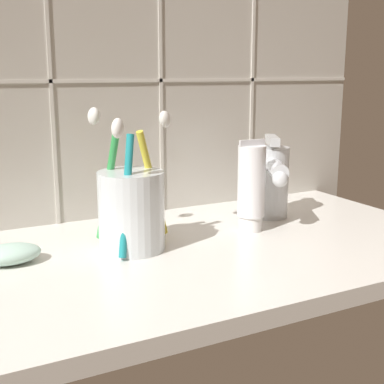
# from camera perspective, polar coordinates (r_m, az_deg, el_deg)

# --- Properties ---
(sink_counter) EXTENTS (0.65, 0.38, 0.02)m
(sink_counter) POSITION_cam_1_polar(r_m,az_deg,el_deg) (0.68, 2.00, -6.42)
(sink_counter) COLOR silver
(sink_counter) RESTS_ON ground
(tile_wall_backsplash) EXTENTS (0.75, 0.02, 0.58)m
(tile_wall_backsplash) POSITION_cam_1_polar(r_m,az_deg,el_deg) (0.81, -4.76, 16.68)
(tile_wall_backsplash) COLOR #B7B2A8
(tile_wall_backsplash) RESTS_ON ground
(toothbrush_cup) EXTENTS (0.11, 0.12, 0.17)m
(toothbrush_cup) POSITION_cam_1_polar(r_m,az_deg,el_deg) (0.65, -6.50, -1.69)
(toothbrush_cup) COLOR silver
(toothbrush_cup) RESTS_ON sink_counter
(toothpaste_tube) EXTENTS (0.04, 0.04, 0.12)m
(toothpaste_tube) POSITION_cam_1_polar(r_m,az_deg,el_deg) (0.72, 6.34, 0.58)
(toothpaste_tube) COLOR white
(toothpaste_tube) RESTS_ON sink_counter
(sink_faucet) EXTENTS (0.08, 0.11, 0.12)m
(sink_faucet) POSITION_cam_1_polar(r_m,az_deg,el_deg) (0.79, 8.51, 1.36)
(sink_faucet) COLOR silver
(sink_faucet) RESTS_ON sink_counter
(soap_bar) EXTENTS (0.07, 0.05, 0.02)m
(soap_bar) POSITION_cam_1_polar(r_m,az_deg,el_deg) (0.64, -18.86, -6.28)
(soap_bar) COLOR silver
(soap_bar) RESTS_ON sink_counter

